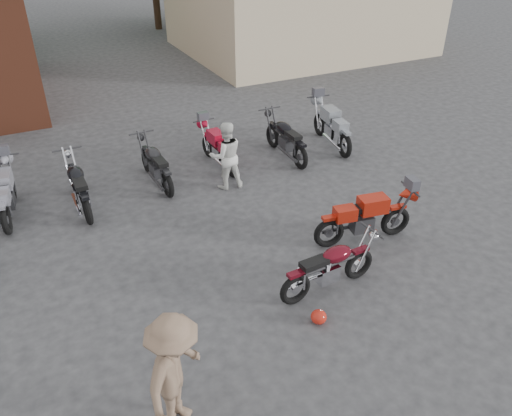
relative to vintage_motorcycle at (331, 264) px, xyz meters
name	(u,v)px	position (x,y,z in m)	size (l,w,h in m)	color
ground	(320,300)	(-0.28, -0.17, -0.53)	(90.00, 90.00, 0.00)	#313134
stucco_building	(300,8)	(8.22, 14.83, 1.22)	(10.00, 8.00, 3.50)	tan
vintage_motorcycle	(331,264)	(0.00, 0.00, 0.00)	(1.84, 0.61, 1.07)	#520A14
sportbike	(366,215)	(1.44, 0.93, 0.04)	(1.97, 0.65, 1.14)	#AD1E0E
helmet	(319,317)	(-0.60, -0.61, -0.42)	(0.26, 0.26, 0.23)	red
person_light	(226,156)	(-0.08, 4.16, 0.27)	(0.78, 0.61, 1.60)	silver
person_tan	(176,374)	(-3.14, -1.30, 0.34)	(1.13, 0.65, 1.75)	#816550
row_bike_1	(6,191)	(-4.71, 5.08, 0.03)	(1.96, 0.65, 1.13)	#92919E
row_bike_2	(78,183)	(-3.30, 4.74, 0.04)	(1.99, 0.66, 1.15)	black
row_bike_3	(155,162)	(-1.50, 5.05, 0.02)	(1.92, 0.63, 1.11)	black
row_bike_4	(218,146)	(0.18, 5.26, 0.00)	(1.84, 0.61, 1.06)	#AD0E28
row_bike_5	(285,136)	(1.94, 4.96, 0.05)	(2.01, 0.66, 1.17)	black
row_bike_6	(332,124)	(3.42, 5.04, 0.08)	(2.12, 0.70, 1.23)	gray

